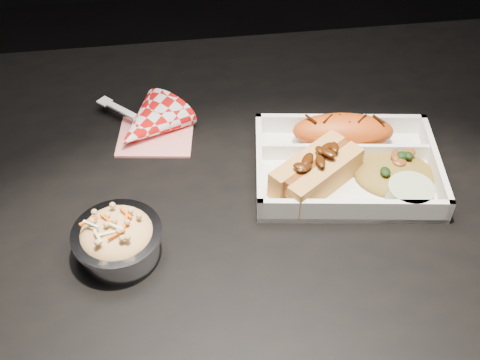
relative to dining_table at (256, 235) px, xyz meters
name	(u,v)px	position (x,y,z in m)	size (l,w,h in m)	color
dining_table	(256,235)	(0.00, 0.00, 0.00)	(1.20, 0.80, 0.75)	black
food_tray	(346,169)	(0.13, 0.02, 0.10)	(0.27, 0.21, 0.04)	white
fried_pastry	(343,131)	(0.14, 0.07, 0.12)	(0.14, 0.06, 0.05)	#C44C13
hotdog	(316,170)	(0.08, 0.00, 0.12)	(0.14, 0.12, 0.06)	gold
fried_rice_mound	(395,168)	(0.19, 0.00, 0.11)	(0.11, 0.09, 0.03)	olive
cupcake_liner	(410,195)	(0.19, -0.05, 0.11)	(0.06, 0.06, 0.03)	#A7B98C
foil_coleslaw_cup	(118,238)	(-0.18, -0.08, 0.12)	(0.11, 0.11, 0.07)	silver
napkin_fork	(148,125)	(-0.14, 0.14, 0.11)	(0.15, 0.15, 0.10)	red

